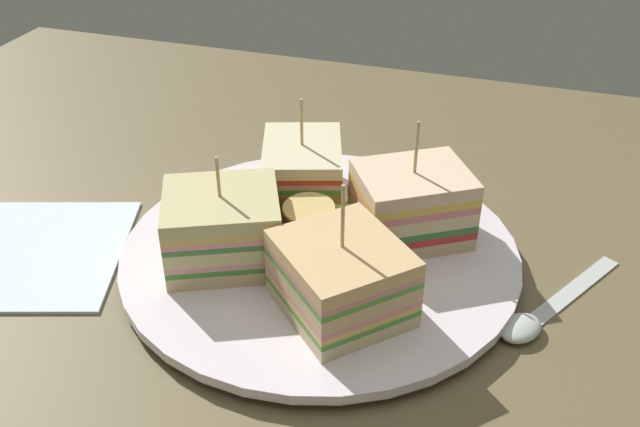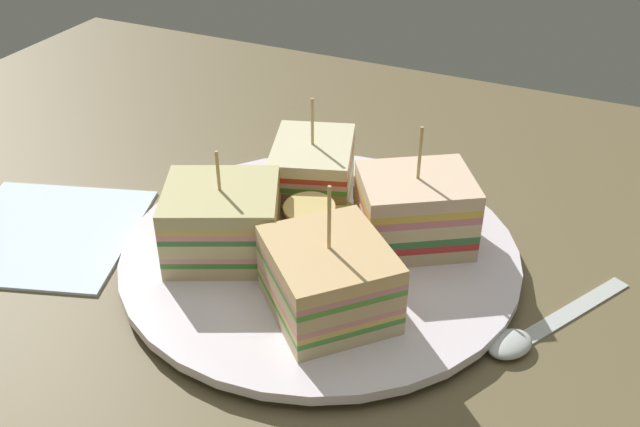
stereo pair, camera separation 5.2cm
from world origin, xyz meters
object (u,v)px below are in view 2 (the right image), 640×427
at_px(plate, 320,253).
at_px(sandwich_wedge_2, 223,222).
at_px(sandwich_wedge_0, 414,211).
at_px(spoon, 529,334).
at_px(chip_pile, 319,223).
at_px(sandwich_wedge_3, 328,279).
at_px(sandwich_wedge_1, 313,172).
at_px(napkin, 45,232).

bearing_deg(plate, sandwich_wedge_2, -151.62).
xyz_separation_m(sandwich_wedge_0, spoon, (0.10, -0.05, -0.04)).
relative_size(sandwich_wedge_0, sandwich_wedge_2, 0.99).
height_order(chip_pile, spoon, chip_pile).
bearing_deg(sandwich_wedge_3, plate, -16.76).
xyz_separation_m(plate, sandwich_wedge_1, (-0.03, 0.06, 0.03)).
height_order(sandwich_wedge_0, chip_pile, sandwich_wedge_0).
distance_m(sandwich_wedge_1, sandwich_wedge_3, 0.14).
relative_size(plate, sandwich_wedge_3, 2.73).
bearing_deg(plate, spoon, -6.54).
bearing_deg(sandwich_wedge_0, chip_pile, -8.15).
xyz_separation_m(sandwich_wedge_2, chip_pile, (0.06, 0.04, -0.01)).
xyz_separation_m(sandwich_wedge_0, sandwich_wedge_1, (-0.09, 0.02, -0.00)).
relative_size(sandwich_wedge_1, chip_pile, 1.36).
height_order(plate, sandwich_wedge_3, sandwich_wedge_3).
bearing_deg(chip_pile, sandwich_wedge_0, 23.92).
xyz_separation_m(plate, sandwich_wedge_2, (-0.06, -0.03, 0.03)).
xyz_separation_m(sandwich_wedge_0, sandwich_wedge_3, (-0.03, -0.10, -0.00)).
bearing_deg(sandwich_wedge_0, plate, -0.27).
xyz_separation_m(plate, spoon, (0.16, -0.02, -0.00)).
relative_size(sandwich_wedge_0, napkin, 0.72).
bearing_deg(chip_pile, plate, -60.55).
relative_size(chip_pile, napkin, 0.50).
xyz_separation_m(sandwich_wedge_3, napkin, (-0.25, 0.00, -0.04)).
bearing_deg(napkin, spoon, 6.04).
bearing_deg(spoon, sandwich_wedge_1, -82.45).
distance_m(sandwich_wedge_1, napkin, 0.22).
bearing_deg(chip_pile, sandwich_wedge_3, -60.85).
relative_size(sandwich_wedge_3, napkin, 0.76).
bearing_deg(sandwich_wedge_3, spoon, -117.05).
height_order(plate, sandwich_wedge_2, sandwich_wedge_2).
xyz_separation_m(plate, chip_pile, (-0.00, 0.01, 0.02)).
xyz_separation_m(sandwich_wedge_3, chip_pile, (-0.04, 0.07, -0.01)).
height_order(spoon, napkin, spoon).
bearing_deg(napkin, sandwich_wedge_0, 19.06).
height_order(plate, chip_pile, chip_pile).
distance_m(plate, sandwich_wedge_3, 0.08).
distance_m(chip_pile, spoon, 0.17).
relative_size(sandwich_wedge_2, sandwich_wedge_3, 0.96).
bearing_deg(sandwich_wedge_3, sandwich_wedge_0, -60.40).
bearing_deg(sandwich_wedge_1, chip_pile, 11.35).
xyz_separation_m(plate, sandwich_wedge_3, (0.03, -0.06, 0.03)).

